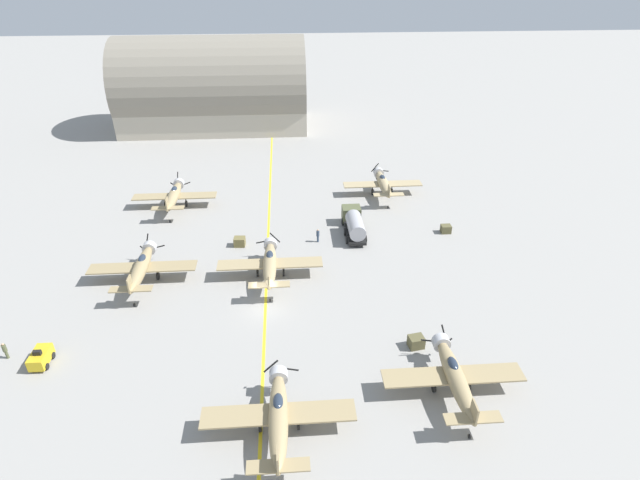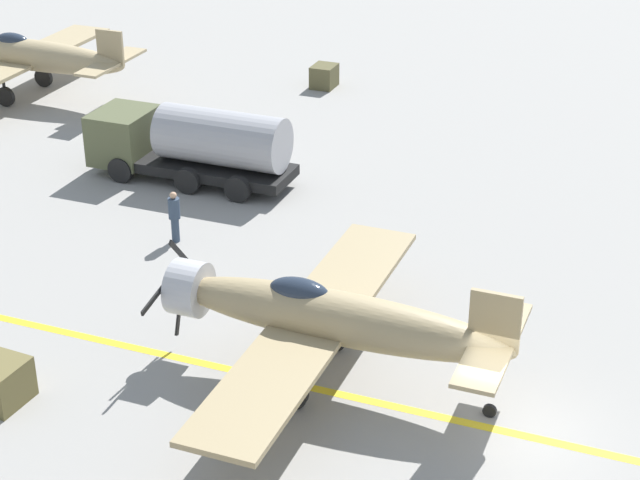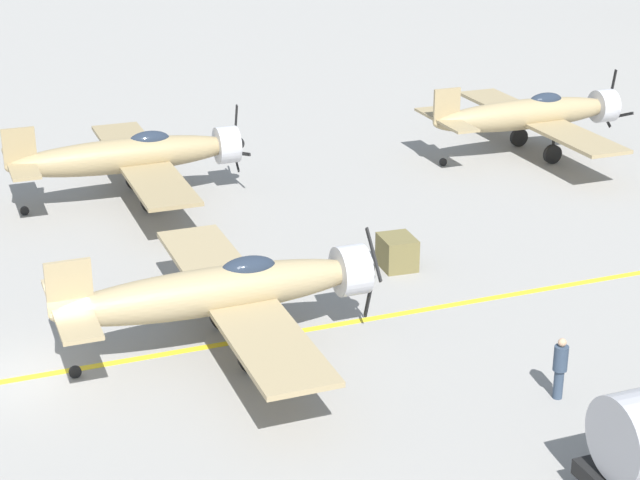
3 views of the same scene
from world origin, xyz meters
name	(u,v)px [view 3 (image 3 of 3)]	position (x,y,z in m)	size (l,w,h in m)	color
ground_plane	(49,374)	(0.00, 0.00, 0.00)	(400.00, 400.00, 0.00)	gray
taxiway_stripe	(49,374)	(0.00, 0.00, 0.00)	(0.30, 160.00, 0.01)	yellow
airplane_mid_left	(133,156)	(-13.90, 5.48, 2.01)	(12.00, 9.98, 3.75)	#99855C
airplane_far_left	(531,114)	(-13.68, 24.37, 2.01)	(12.00, 9.98, 3.79)	#9D8860
airplane_mid_center	(225,291)	(0.48, 5.24, 2.01)	(12.00, 9.98, 3.65)	tan
ground_crew_inspecting	(560,366)	(6.47, 13.04, 1.01)	(0.40, 0.40, 1.84)	#334256
supply_crate_by_tanker	(397,252)	(-3.56, 12.76, 0.58)	(1.40, 1.17, 1.17)	brown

